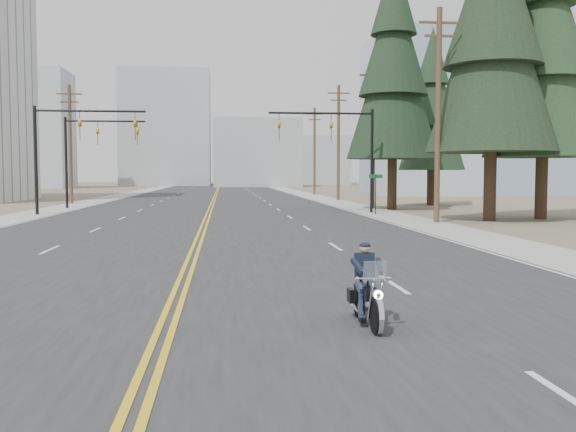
# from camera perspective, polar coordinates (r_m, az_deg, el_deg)

# --- Properties ---
(ground_plane) EXTENTS (400.00, 400.00, 0.00)m
(ground_plane) POSITION_cam_1_polar(r_m,az_deg,el_deg) (11.09, -10.89, -10.11)
(ground_plane) COLOR #776D56
(ground_plane) RESTS_ON ground
(road) EXTENTS (20.00, 200.00, 0.01)m
(road) POSITION_cam_1_polar(r_m,az_deg,el_deg) (80.77, -6.46, 1.86)
(road) COLOR #303033
(road) RESTS_ON ground
(sidewalk_left) EXTENTS (3.00, 200.00, 0.01)m
(sidewalk_left) POSITION_cam_1_polar(r_m,az_deg,el_deg) (81.72, -14.55, 1.78)
(sidewalk_left) COLOR #A5A5A0
(sidewalk_left) RESTS_ON ground
(sidewalk_right) EXTENTS (3.00, 200.00, 0.01)m
(sidewalk_right) POSITION_cam_1_polar(r_m,az_deg,el_deg) (81.44, 1.66, 1.89)
(sidewalk_right) COLOR #A5A5A0
(sidewalk_right) RESTS_ON ground
(traffic_mast_left) EXTENTS (7.10, 0.26, 7.00)m
(traffic_mast_left) POSITION_cam_1_polar(r_m,az_deg,el_deg) (43.93, -18.99, 6.54)
(traffic_mast_left) COLOR black
(traffic_mast_left) RESTS_ON ground
(traffic_mast_right) EXTENTS (7.10, 0.26, 7.00)m
(traffic_mast_right) POSITION_cam_1_polar(r_m,az_deg,el_deg) (43.52, 4.86, 6.76)
(traffic_mast_right) COLOR black
(traffic_mast_right) RESTS_ON ground
(traffic_mast_far) EXTENTS (6.10, 0.26, 7.00)m
(traffic_mast_far) POSITION_cam_1_polar(r_m,az_deg,el_deg) (51.80, -17.32, 6.05)
(traffic_mast_far) COLOR black
(traffic_mast_far) RESTS_ON ground
(street_sign) EXTENTS (0.90, 0.06, 2.62)m
(street_sign) POSITION_cam_1_polar(r_m,az_deg,el_deg) (41.89, 7.80, 2.57)
(street_sign) COLOR black
(street_sign) RESTS_ON ground
(utility_pole_b) EXTENTS (2.20, 0.30, 11.50)m
(utility_pole_b) POSITION_cam_1_polar(r_m,az_deg,el_deg) (35.79, 13.20, 9.01)
(utility_pole_b) COLOR brown
(utility_pole_b) RESTS_ON ground
(utility_pole_c) EXTENTS (2.20, 0.30, 11.00)m
(utility_pole_c) POSITION_cam_1_polar(r_m,az_deg,el_deg) (50.16, 7.58, 7.25)
(utility_pole_c) COLOR brown
(utility_pole_c) RESTS_ON ground
(utility_pole_d) EXTENTS (2.20, 0.30, 11.50)m
(utility_pole_d) POSITION_cam_1_polar(r_m,az_deg,el_deg) (64.84, 4.51, 6.69)
(utility_pole_d) COLOR brown
(utility_pole_d) RESTS_ON ground
(utility_pole_e) EXTENTS (2.20, 0.30, 11.00)m
(utility_pole_e) POSITION_cam_1_polar(r_m,az_deg,el_deg) (81.59, 2.37, 5.92)
(utility_pole_e) COLOR brown
(utility_pole_e) RESTS_ON ground
(utility_pole_left) EXTENTS (2.20, 0.30, 10.50)m
(utility_pole_left) POSITION_cam_1_polar(r_m,az_deg,el_deg) (60.32, -18.79, 6.25)
(utility_pole_left) COLOR brown
(utility_pole_left) RESTS_ON ground
(glass_building) EXTENTS (24.00, 16.00, 20.00)m
(glass_building) POSITION_cam_1_polar(r_m,az_deg,el_deg) (86.78, 15.38, 8.48)
(glass_building) COLOR #9EB5CC
(glass_building) RESTS_ON ground
(haze_bldg_a) EXTENTS (14.00, 12.00, 22.00)m
(haze_bldg_a) POSITION_cam_1_polar(r_m,az_deg,el_deg) (131.04, -21.86, 7.14)
(haze_bldg_a) COLOR #B7BCC6
(haze_bldg_a) RESTS_ON ground
(haze_bldg_b) EXTENTS (18.00, 14.00, 14.00)m
(haze_bldg_b) POSITION_cam_1_polar(r_m,az_deg,el_deg) (135.97, -2.81, 5.58)
(haze_bldg_b) COLOR #ADB2B7
(haze_bldg_b) RESTS_ON ground
(haze_bldg_c) EXTENTS (16.00, 12.00, 18.00)m
(haze_bldg_c) POSITION_cam_1_polar(r_m,az_deg,el_deg) (127.02, 12.22, 6.54)
(haze_bldg_c) COLOR #B7BCC6
(haze_bldg_c) RESTS_ON ground
(haze_bldg_d) EXTENTS (20.00, 15.00, 26.00)m
(haze_bldg_d) POSITION_cam_1_polar(r_m,az_deg,el_deg) (151.63, -10.75, 7.60)
(haze_bldg_d) COLOR #ADB2B7
(haze_bldg_d) RESTS_ON ground
(haze_bldg_e) EXTENTS (14.00, 14.00, 12.00)m
(haze_bldg_e) POSITION_cam_1_polar(r_m,az_deg,el_deg) (162.54, 2.75, 4.93)
(haze_bldg_e) COLOR #B7BCC6
(haze_bldg_e) RESTS_ON ground
(motorcyclist) EXTENTS (0.80, 1.85, 1.44)m
(motorcyclist) POSITION_cam_1_polar(r_m,az_deg,el_deg) (11.28, 7.11, -6.09)
(motorcyclist) COLOR black
(motorcyclist) RESTS_ON ground
(conifer_near) EXTENTS (7.30, 7.30, 19.32)m
(conifer_near) POSITION_cam_1_polar(r_m,az_deg,el_deg) (38.85, 17.78, 16.14)
(conifer_near) COLOR #382619
(conifer_near) RESTS_ON ground
(conifer_mid) EXTENTS (6.82, 6.82, 18.18)m
(conifer_mid) POSITION_cam_1_polar(r_m,az_deg,el_deg) (41.27, 21.88, 14.37)
(conifer_mid) COLOR #382619
(conifer_mid) RESTS_ON ground
(conifer_tall) EXTENTS (6.80, 6.80, 18.89)m
(conifer_tall) POSITION_cam_1_polar(r_m,az_deg,el_deg) (49.09, 9.35, 13.32)
(conifer_tall) COLOR #382619
(conifer_tall) RESTS_ON ground
(conifer_far) EXTENTS (5.58, 5.58, 14.95)m
(conifer_far) POSITION_cam_1_polar(r_m,az_deg,el_deg) (56.10, 12.70, 9.73)
(conifer_far) COLOR #382619
(conifer_far) RESTS_ON ground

